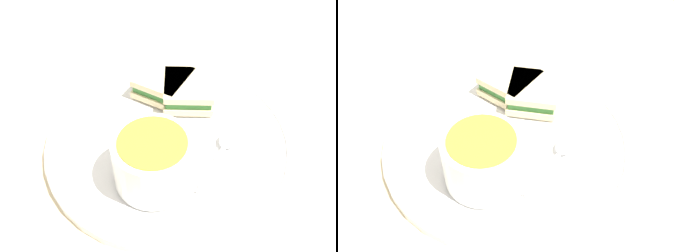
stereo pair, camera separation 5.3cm
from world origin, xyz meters
The scene contains 6 objects.
ground_plane centered at (0.00, 0.00, 0.00)m, with size 2.40×2.40×0.00m, color beige.
plate centered at (0.00, 0.00, 0.01)m, with size 0.34×0.34×0.02m.
soup_bowl centered at (-0.07, 0.00, 0.05)m, with size 0.10×0.10×0.07m.
spoon centered at (0.00, -0.08, 0.02)m, with size 0.11×0.04×0.01m.
sandwich_half_near centered at (0.08, -0.01, 0.04)m, with size 0.09×0.09×0.03m.
sandwich_half_far centered at (0.09, 0.03, 0.04)m, with size 0.09×0.09×0.03m.
Camera 2 is at (-0.34, -0.14, 0.42)m, focal length 42.00 mm.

